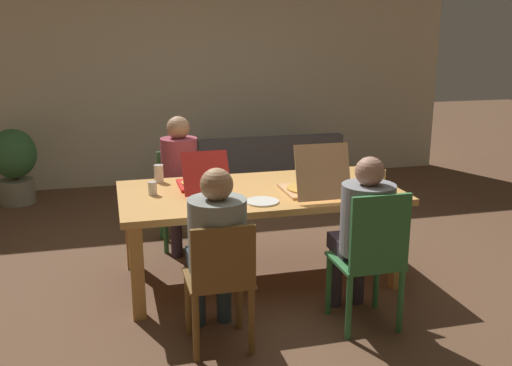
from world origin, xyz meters
TOP-DOWN VIEW (x-y plane):
  - ground_plane at (0.00, 0.00)m, footprint 20.00×20.00m
  - back_wall at (0.00, 3.25)m, footprint 6.85×0.12m
  - dining_table at (0.00, 0.00)m, footprint 2.14×1.09m
  - chair_0 at (-0.51, -1.00)m, footprint 0.40×0.39m
  - person_0 at (-0.51, -0.88)m, footprint 0.36×0.51m
  - chair_1 at (0.49, -0.99)m, footprint 0.42×0.41m
  - person_1 at (0.49, -0.85)m, footprint 0.35×0.51m
  - chair_2 at (-0.51, 0.98)m, footprint 0.39×0.44m
  - person_2 at (-0.51, 0.85)m, footprint 0.33×0.50m
  - pizza_box_0 at (0.36, -0.20)m, footprint 0.41×0.53m
  - pizza_box_1 at (-0.42, 0.17)m, footprint 0.35×0.54m
  - plate_0 at (-0.07, -0.33)m, footprint 0.24×0.24m
  - plate_1 at (0.64, 0.21)m, footprint 0.21×0.21m
  - drinking_glass_0 at (-0.81, 0.06)m, footprint 0.07×0.07m
  - drinking_glass_1 at (0.96, -0.14)m, footprint 0.06×0.06m
  - drinking_glass_2 at (-0.73, 0.43)m, footprint 0.08×0.08m
  - drinking_glass_3 at (-0.37, -0.11)m, footprint 0.06×0.06m
  - couch at (0.71, 2.46)m, footprint 1.72×0.90m
  - potted_plant at (-2.16, 2.67)m, footprint 0.51×0.51m

SIDE VIEW (x-z plane):
  - ground_plane at x=0.00m, z-range 0.00..0.00m
  - couch at x=0.71m, z-range -0.10..0.63m
  - chair_2 at x=-0.51m, z-range 0.04..0.88m
  - chair_0 at x=-0.51m, z-range 0.04..0.88m
  - potted_plant at x=-2.16m, z-range 0.05..0.91m
  - chair_1 at x=0.49m, z-range 0.05..1.00m
  - dining_table at x=0.00m, z-range 0.28..1.01m
  - person_0 at x=-0.51m, z-range 0.11..1.25m
  - person_1 at x=0.49m, z-range 0.11..1.26m
  - person_2 at x=-0.51m, z-range 0.10..1.30m
  - plate_0 at x=-0.07m, z-range 0.73..0.74m
  - plate_1 at x=0.64m, z-range 0.73..0.75m
  - pizza_box_1 at x=-0.42m, z-range 0.62..0.94m
  - drinking_glass_0 at x=-0.81m, z-range 0.73..0.83m
  - pizza_box_0 at x=0.36m, z-range 0.58..0.99m
  - drinking_glass_1 at x=0.96m, z-range 0.73..0.86m
  - drinking_glass_3 at x=-0.37m, z-range 0.73..0.87m
  - drinking_glass_2 at x=-0.73m, z-range 0.73..0.87m
  - back_wall at x=0.00m, z-range 0.00..2.82m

